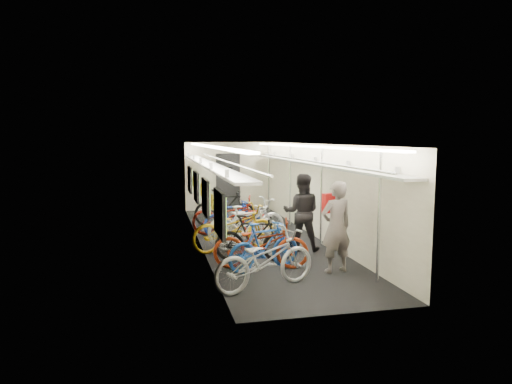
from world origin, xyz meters
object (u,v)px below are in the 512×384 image
bicycle_0 (265,259)px  backpack (329,203)px  bicycle_1 (264,246)px  passenger_near (336,227)px  passenger_mid (302,212)px

bicycle_0 → backpack: 1.99m
bicycle_1 → passenger_near: size_ratio=0.90×
bicycle_1 → passenger_mid: 1.86m
passenger_near → passenger_mid: size_ratio=1.00×
bicycle_0 → bicycle_1: bicycle_0 is taller
passenger_mid → passenger_near: bearing=112.2°
passenger_mid → bicycle_1: bearing=67.8°
bicycle_0 → bicycle_1: size_ratio=1.22×
passenger_mid → backpack: size_ratio=4.60×
bicycle_0 → backpack: bearing=-75.6°
passenger_near → bicycle_0: bearing=13.1°
passenger_near → bicycle_1: bearing=-27.3°
passenger_near → backpack: passenger_near is taller
bicycle_0 → backpack: size_ratio=5.08×
passenger_near → backpack: (-0.01, 0.35, 0.41)m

